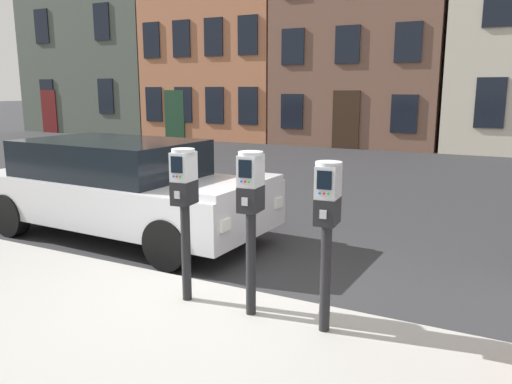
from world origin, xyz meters
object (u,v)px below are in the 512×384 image
Objects in this scene: parking_meter_end_of_row at (327,216)px; parked_car_red_compact at (121,186)px; parking_meter_twin_adjacent at (251,204)px; parking_meter_near_kerb at (184,197)px.

parked_car_red_compact is at bearing -118.82° from parking_meter_end_of_row.
parking_meter_end_of_row is (0.70, -0.00, -0.03)m from parking_meter_twin_adjacent.
parked_car_red_compact is (-2.39, 1.77, -0.41)m from parking_meter_near_kerb.
parking_meter_near_kerb is 0.70m from parking_meter_twin_adjacent.
parking_meter_near_kerb is 3.00m from parked_car_red_compact.
parking_meter_twin_adjacent is 0.33× the size of parked_car_red_compact.
parking_meter_twin_adjacent is 3.59m from parked_car_red_compact.
parking_meter_end_of_row is (1.40, -0.00, -0.02)m from parking_meter_near_kerb.
parking_meter_twin_adjacent is 0.70m from parking_meter_end_of_row.
parking_meter_near_kerb reaches higher than parking_meter_end_of_row.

